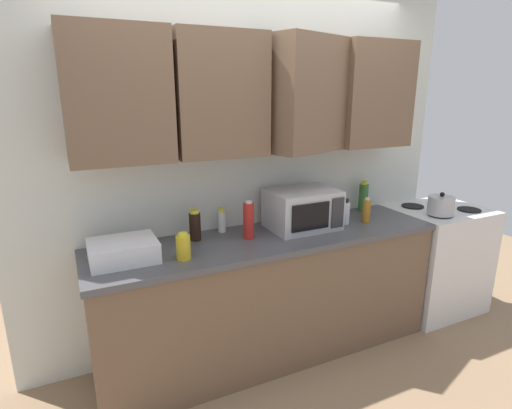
{
  "coord_description": "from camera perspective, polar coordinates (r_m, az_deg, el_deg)",
  "views": [
    {
      "loc": [
        -1.21,
        -2.62,
        1.85
      ],
      "look_at": [
        -0.08,
        -0.25,
        1.12
      ],
      "focal_mm": 28.62,
      "sensor_mm": 36.0,
      "label": 1
    }
  ],
  "objects": [
    {
      "name": "bottle_yellow_mustard",
      "position": [
        2.43,
        -10.12,
        -5.84
      ],
      "size": [
        0.08,
        0.08,
        0.16
      ],
      "color": "gold",
      "rests_on": "counter_run"
    },
    {
      "name": "counter_run",
      "position": [
        2.97,
        1.9,
        -12.58
      ],
      "size": [
        2.43,
        0.63,
        0.9
      ],
      "color": "brown",
      "rests_on": "ground_plane"
    },
    {
      "name": "bottle_white_jar",
      "position": [
        2.85,
        -4.79,
        -2.3
      ],
      "size": [
        0.05,
        0.05,
        0.17
      ],
      "color": "white",
      "rests_on": "counter_run"
    },
    {
      "name": "bottle_red_sauce",
      "position": [
        2.7,
        -1.04,
        -2.25
      ],
      "size": [
        0.07,
        0.07,
        0.26
      ],
      "color": "red",
      "rests_on": "counter_run"
    },
    {
      "name": "kettle",
      "position": [
        3.52,
        24.43,
        -0.11
      ],
      "size": [
        0.2,
        0.2,
        0.18
      ],
      "color": "#B2B2B7",
      "rests_on": "stove_range"
    },
    {
      "name": "microwave",
      "position": [
        2.92,
        6.51,
        -0.64
      ],
      "size": [
        0.48,
        0.37,
        0.28
      ],
      "color": "#B7B7BC",
      "rests_on": "counter_run"
    },
    {
      "name": "bottle_clear_tall",
      "position": [
        3.08,
        12.28,
        -1.04
      ],
      "size": [
        0.08,
        0.08,
        0.19
      ],
      "color": "silver",
      "rests_on": "counter_run"
    },
    {
      "name": "stove_range",
      "position": [
        3.89,
        23.63,
        -6.88
      ],
      "size": [
        0.76,
        0.64,
        0.91
      ],
      "color": "silver",
      "rests_on": "ground_plane"
    },
    {
      "name": "wall_back_with_cabinets",
      "position": [
        2.83,
        -0.03,
        9.99
      ],
      "size": [
        3.3,
        0.5,
        2.6
      ],
      "color": "silver",
      "rests_on": "ground_plane"
    },
    {
      "name": "bottle_soy_dark",
      "position": [
        2.71,
        -8.53,
        -2.91
      ],
      "size": [
        0.08,
        0.08,
        0.21
      ],
      "color": "black",
      "rests_on": "counter_run"
    },
    {
      "name": "bottle_amber_vinegar",
      "position": [
        3.16,
        15.2,
        -0.82
      ],
      "size": [
        0.06,
        0.06,
        0.19
      ],
      "color": "#AD701E",
      "rests_on": "counter_run"
    },
    {
      "name": "bottle_green_oil",
      "position": [
        3.44,
        14.77,
        1.04
      ],
      "size": [
        0.07,
        0.07,
        0.25
      ],
      "color": "#386B2D",
      "rests_on": "counter_run"
    },
    {
      "name": "dish_rack",
      "position": [
        2.5,
        -18.07,
        -6.15
      ],
      "size": [
        0.38,
        0.3,
        0.12
      ],
      "primitive_type": "cube",
      "color": "silver",
      "rests_on": "counter_run"
    }
  ]
}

